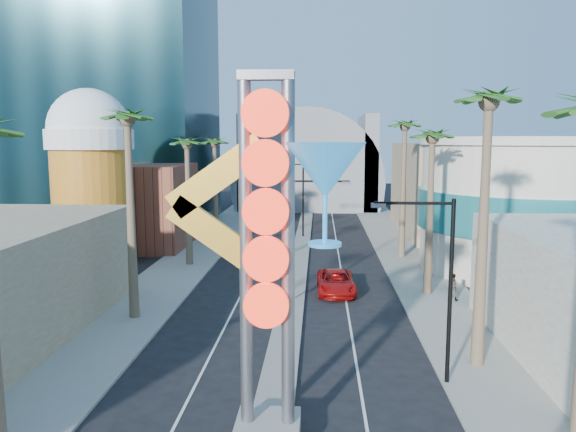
# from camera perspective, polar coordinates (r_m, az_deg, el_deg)

# --- Properties ---
(sidewalk_west) EXTENTS (5.00, 100.00, 0.15)m
(sidewalk_west) POSITION_cam_1_polar(r_m,az_deg,el_deg) (52.34, -9.24, -3.69)
(sidewalk_west) COLOR gray
(sidewalk_west) RESTS_ON ground
(sidewalk_east) EXTENTS (5.00, 100.00, 0.15)m
(sidewalk_east) POSITION_cam_1_polar(r_m,az_deg,el_deg) (51.71, 11.84, -3.90)
(sidewalk_east) COLOR gray
(sidewalk_east) RESTS_ON ground
(median) EXTENTS (1.60, 84.00, 0.15)m
(median) POSITION_cam_1_polar(r_m,az_deg,el_deg) (54.09, 1.34, -3.22)
(median) COLOR gray
(median) RESTS_ON ground
(hotel_tower) EXTENTS (20.00, 20.00, 50.00)m
(hotel_tower) POSITION_cam_1_polar(r_m,az_deg,el_deg) (72.62, -16.87, 19.06)
(hotel_tower) COLOR black
(hotel_tower) RESTS_ON ground
(brick_filler_west) EXTENTS (10.00, 10.00, 8.00)m
(brick_filler_west) POSITION_cam_1_polar(r_m,az_deg,el_deg) (56.31, -15.15, 0.99)
(brick_filler_west) COLOR brown
(brick_filler_west) RESTS_ON ground
(filler_east) EXTENTS (10.00, 20.00, 10.00)m
(filler_east) POSITION_cam_1_polar(r_m,az_deg,el_deg) (64.89, 15.94, 2.71)
(filler_east) COLOR #987962
(filler_east) RESTS_ON ground
(beer_mug) EXTENTS (7.00, 7.00, 14.50)m
(beer_mug) POSITION_cam_1_polar(r_m,az_deg,el_deg) (48.87, -19.37, 4.35)
(beer_mug) COLOR #B75F18
(beer_mug) RESTS_ON ground
(turquoise_building) EXTENTS (16.60, 16.60, 10.60)m
(turquoise_building) POSITION_cam_1_polar(r_m,az_deg,el_deg) (48.20, 22.95, 1.03)
(turquoise_building) COLOR #B7AD9B
(turquoise_building) RESTS_ON ground
(canopy) EXTENTS (22.00, 16.00, 22.00)m
(canopy) POSITION_cam_1_polar(r_m,az_deg,el_deg) (87.30, 2.09, 3.78)
(canopy) COLOR slate
(canopy) RESTS_ON ground
(neon_sign) EXTENTS (6.53, 2.60, 12.55)m
(neon_sign) POSITION_cam_1_polar(r_m,az_deg,el_deg) (18.31, 0.36, -1.90)
(neon_sign) COLOR gray
(neon_sign) RESTS_ON ground
(streetlight_0) EXTENTS (3.79, 0.25, 8.00)m
(streetlight_0) POSITION_cam_1_polar(r_m,az_deg,el_deg) (35.52, 1.30, -1.15)
(streetlight_0) COLOR black
(streetlight_0) RESTS_ON ground
(streetlight_1) EXTENTS (3.79, 0.25, 8.00)m
(streetlight_1) POSITION_cam_1_polar(r_m,az_deg,el_deg) (59.37, 1.02, 2.45)
(streetlight_1) COLOR black
(streetlight_1) RESTS_ON ground
(streetlight_2) EXTENTS (3.45, 0.25, 8.00)m
(streetlight_2) POSITION_cam_1_polar(r_m,az_deg,el_deg) (24.25, 15.13, -5.74)
(streetlight_2) COLOR black
(streetlight_2) RESTS_ON ground
(palm_1) EXTENTS (2.40, 2.40, 12.70)m
(palm_1) POSITION_cam_1_polar(r_m,az_deg,el_deg) (32.87, -15.98, 8.24)
(palm_1) COLOR brown
(palm_1) RESTS_ON ground
(palm_2) EXTENTS (2.40, 2.40, 11.20)m
(palm_2) POSITION_cam_1_polar(r_m,az_deg,el_deg) (46.33, -10.22, 6.53)
(palm_2) COLOR brown
(palm_2) RESTS_ON ground
(palm_3) EXTENTS (2.40, 2.40, 11.20)m
(palm_3) POSITION_cam_1_polar(r_m,az_deg,el_deg) (58.07, -7.47, 6.81)
(palm_3) COLOR brown
(palm_3) RESTS_ON ground
(palm_5) EXTENTS (2.40, 2.40, 13.20)m
(palm_5) POSITION_cam_1_polar(r_m,az_deg,el_deg) (26.12, 19.68, 9.26)
(palm_5) COLOR brown
(palm_5) RESTS_ON ground
(palm_6) EXTENTS (2.40, 2.40, 11.70)m
(palm_6) POSITION_cam_1_polar(r_m,az_deg,el_deg) (37.78, 14.44, 6.84)
(palm_6) COLOR brown
(palm_6) RESTS_ON ground
(palm_7) EXTENTS (2.40, 2.40, 12.70)m
(palm_7) POSITION_cam_1_polar(r_m,az_deg,el_deg) (49.61, 11.78, 8.12)
(palm_7) COLOR brown
(palm_7) RESTS_ON ground
(red_pickup) EXTENTS (2.66, 5.48, 1.50)m
(red_pickup) POSITION_cam_1_polar(r_m,az_deg,el_deg) (38.63, 4.91, -6.70)
(red_pickup) COLOR #B40E0D
(red_pickup) RESTS_ON ground
(pedestrian_b) EXTENTS (1.01, 0.89, 1.75)m
(pedestrian_b) POSITION_cam_1_polar(r_m,az_deg,el_deg) (37.69, 16.31, -6.93)
(pedestrian_b) COLOR gray
(pedestrian_b) RESTS_ON sidewalk_east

